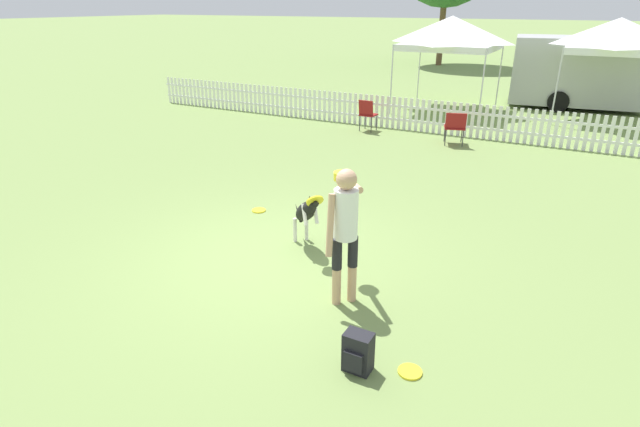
{
  "coord_description": "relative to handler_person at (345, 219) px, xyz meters",
  "views": [
    {
      "loc": [
        3.63,
        -5.23,
        3.37
      ],
      "look_at": [
        0.77,
        0.1,
        0.81
      ],
      "focal_mm": 28.0,
      "sensor_mm": 36.0,
      "label": 1
    }
  ],
  "objects": [
    {
      "name": "leaping_dog",
      "position": [
        -1.07,
        0.96,
        -0.47
      ],
      "size": [
        0.88,
        0.83,
        1.01
      ],
      "rotation": [
        0.0,
        0.0,
        -2.32
      ],
      "color": "black",
      "rests_on": "ground_plane"
    },
    {
      "name": "equipment_trailer",
      "position": [
        1.67,
        14.95,
        0.16
      ],
      "size": [
        5.12,
        2.92,
        2.32
      ],
      "rotation": [
        0.0,
        0.0,
        0.13
      ],
      "color": "#B7B7B7",
      "rests_on": "ground_plane"
    },
    {
      "name": "canopy_tent_main",
      "position": [
        -2.08,
        12.19,
        1.41
      ],
      "size": [
        2.89,
        2.89,
        3.0
      ],
      "color": "silver",
      "rests_on": "ground_plane"
    },
    {
      "name": "frisbee_near_dog",
      "position": [
        1.16,
        -0.89,
        -1.06
      ],
      "size": [
        0.24,
        0.24,
        0.02
      ],
      "color": "yellow",
      "rests_on": "ground_plane"
    },
    {
      "name": "picket_fence",
      "position": [
        -1.39,
        8.86,
        -0.62
      ],
      "size": [
        19.99,
        0.04,
        0.91
      ],
      "color": "white",
      "rests_on": "ground_plane"
    },
    {
      "name": "backpack_on_grass",
      "position": [
        0.68,
        -1.1,
        -0.86
      ],
      "size": [
        0.28,
        0.23,
        0.42
      ],
      "color": "black",
      "rests_on": "ground_plane"
    },
    {
      "name": "handler_person",
      "position": [
        0.0,
        0.0,
        0.0
      ],
      "size": [
        0.68,
        1.08,
        1.69
      ],
      "rotation": [
        0.0,
        0.0,
        0.83
      ],
      "color": "tan",
      "rests_on": "ground_plane"
    },
    {
      "name": "canopy_tent_secondary",
      "position": [
        2.61,
        12.88,
        1.42
      ],
      "size": [
        2.65,
        2.65,
        2.99
      ],
      "color": "silver",
      "rests_on": "ground_plane"
    },
    {
      "name": "folding_chair_blue_left",
      "position": [
        -0.66,
        7.86,
        -0.57
      ],
      "size": [
        0.64,
        0.65,
        0.85
      ],
      "rotation": [
        0.0,
        0.0,
        3.45
      ],
      "color": "#333338",
      "rests_on": "ground_plane"
    },
    {
      "name": "folding_chair_center",
      "position": [
        -3.21,
        8.17,
        -0.54
      ],
      "size": [
        0.44,
        0.46,
        0.89
      ],
      "rotation": [
        0.0,
        0.0,
        3.11
      ],
      "color": "#333338",
      "rests_on": "ground_plane"
    },
    {
      "name": "frisbee_near_handler",
      "position": [
        -2.54,
        1.84,
        -1.06
      ],
      "size": [
        0.24,
        0.24,
        0.02
      ],
      "color": "yellow",
      "rests_on": "ground_plane"
    },
    {
      "name": "ground_plane",
      "position": [
        -1.39,
        0.46,
        -1.07
      ],
      "size": [
        240.0,
        240.0,
        0.0
      ],
      "primitive_type": "plane",
      "color": "olive"
    }
  ]
}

